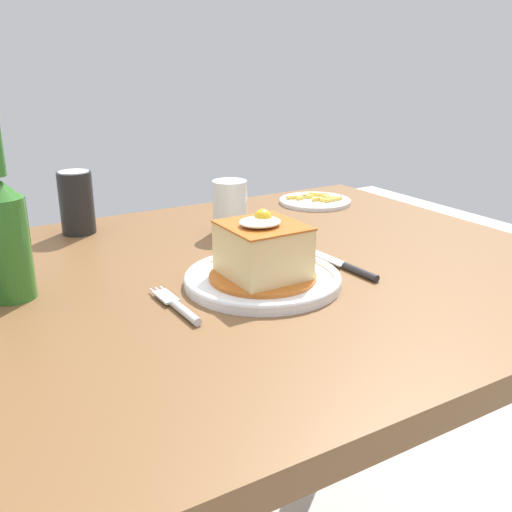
# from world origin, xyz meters

# --- Properties ---
(dining_table) EXTENTS (1.11, 0.89, 0.76)m
(dining_table) POSITION_xyz_m (0.00, 0.00, 0.64)
(dining_table) COLOR brown
(dining_table) RESTS_ON ground_plane
(main_plate) EXTENTS (0.24, 0.24, 0.02)m
(main_plate) POSITION_xyz_m (-0.01, -0.07, 0.77)
(main_plate) COLOR white
(main_plate) RESTS_ON dining_table
(sandwich_meal) EXTENTS (0.17, 0.17, 0.11)m
(sandwich_meal) POSITION_xyz_m (-0.01, -0.07, 0.81)
(sandwich_meal) COLOR #B75B1E
(sandwich_meal) RESTS_ON main_plate
(fork) EXTENTS (0.02, 0.14, 0.01)m
(fork) POSITION_xyz_m (-0.16, -0.10, 0.76)
(fork) COLOR silver
(fork) RESTS_ON dining_table
(knife) EXTENTS (0.02, 0.17, 0.01)m
(knife) POSITION_xyz_m (0.14, -0.10, 0.76)
(knife) COLOR #262628
(knife) RESTS_ON dining_table
(soda_can) EXTENTS (0.07, 0.07, 0.12)m
(soda_can) POSITION_xyz_m (-0.18, 0.35, 0.82)
(soda_can) COLOR black
(soda_can) RESTS_ON dining_table
(beer_bottle_green) EXTENTS (0.06, 0.06, 0.27)m
(beer_bottle_green) POSITION_xyz_m (-0.35, 0.07, 0.86)
(beer_bottle_green) COLOR #2D6B23
(beer_bottle_green) RESTS_ON dining_table
(drinking_glass) EXTENTS (0.07, 0.07, 0.10)m
(drinking_glass) POSITION_xyz_m (0.08, 0.20, 0.80)
(drinking_glass) COLOR gold
(drinking_glass) RESTS_ON dining_table
(side_plate_fries) EXTENTS (0.17, 0.17, 0.02)m
(side_plate_fries) POSITION_xyz_m (0.37, 0.31, 0.76)
(side_plate_fries) COLOR white
(side_plate_fries) RESTS_ON dining_table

